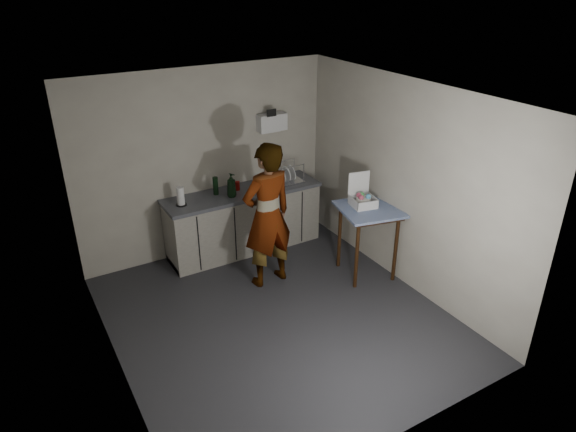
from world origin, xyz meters
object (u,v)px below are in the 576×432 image
soda_can (237,186)px  dish_rack (287,178)px  bakery_box (362,199)px  kitchen_counter (244,222)px  dark_bottle (216,186)px  standing_man (267,216)px  side_table (369,217)px  soap_bottle (231,185)px  paper_towel (181,197)px

soda_can → dish_rack: 0.75m
soda_can → bakery_box: bakery_box is taller
kitchen_counter → soda_can: size_ratio=17.83×
dark_bottle → dish_rack: dish_rack is taller
standing_man → dark_bottle: 1.05m
dish_rack → side_table: bearing=-74.0°
standing_man → dark_bottle: (-0.25, 1.02, 0.09)m
soap_bottle → paper_towel: size_ratio=1.32×
dish_rack → standing_man: bearing=-131.9°
paper_towel → dish_rack: size_ratio=0.60×
dark_bottle → paper_towel: bearing=-169.3°
soap_bottle → soda_can: bearing=45.8°
dark_bottle → soap_bottle: bearing=-49.6°
soap_bottle → dark_bottle: 0.24m
side_table → dish_rack: 1.45m
standing_man → soap_bottle: standing_man is taller
side_table → standing_man: standing_man is taller
side_table → dark_bottle: 2.11m
dark_bottle → bakery_box: bakery_box is taller
standing_man → soda_can: standing_man is taller
side_table → soda_can: soda_can is taller
side_table → soap_bottle: 1.88m
kitchen_counter → dark_bottle: size_ratio=9.01×
soap_bottle → paper_towel: (-0.69, 0.08, -0.05)m
kitchen_counter → soda_can: bearing=123.8°
side_table → bakery_box: 0.25m
side_table → soap_bottle: soap_bottle is taller
dish_rack → dark_bottle: bearing=174.0°
soda_can → paper_towel: (-0.85, -0.09, 0.06)m
soap_bottle → bakery_box: (1.28, -1.21, -0.03)m
soda_can → bakery_box: (1.11, -1.38, 0.08)m
standing_man → dish_rack: 1.22m
side_table → standing_man: bearing=170.8°
soda_can → side_table: bearing=-52.5°
bakery_box → dish_rack: bearing=117.5°
dark_bottle → dish_rack: size_ratio=0.60×
soda_can → standing_man: bearing=-93.9°
paper_towel → side_table: bearing=-35.1°
soap_bottle → standing_man: bearing=-83.5°
side_table → soda_can: size_ratio=7.63×
soap_bottle → paper_towel: bearing=173.3°
kitchen_counter → dish_rack: 0.89m
kitchen_counter → paper_towel: bearing=-178.6°
dish_rack → kitchen_counter: bearing=177.2°
standing_man → soda_can: size_ratio=15.04×
standing_man → soap_bottle: (-0.10, 0.84, 0.13)m
soap_bottle → bakery_box: bakery_box is taller
standing_man → kitchen_counter: bearing=-102.6°
dark_bottle → paper_towel: (-0.53, -0.10, -0.01)m
soap_bottle → bakery_box: bearing=-43.4°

